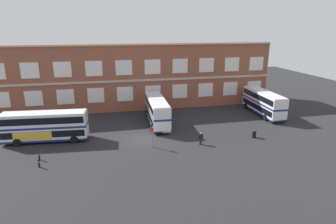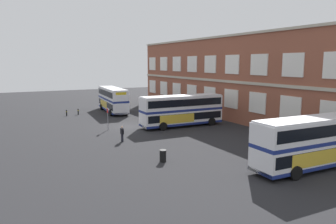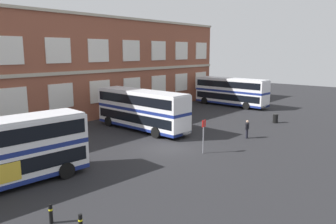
% 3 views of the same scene
% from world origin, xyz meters
% --- Properties ---
extents(ground_plane, '(120.00, 120.00, 0.00)m').
position_xyz_m(ground_plane, '(0.00, 2.00, 0.00)').
color(ground_plane, '#232326').
extents(brick_terminal_building, '(50.98, 8.19, 12.10)m').
position_xyz_m(brick_terminal_building, '(1.23, 17.98, 5.90)').
color(brick_terminal_building, brown).
rests_on(brick_terminal_building, ground).
extents(double_decker_middle, '(3.13, 11.08, 4.07)m').
position_xyz_m(double_decker_middle, '(3.12, 6.38, 2.15)').
color(double_decker_middle, silver).
rests_on(double_decker_middle, ground).
extents(double_decker_far, '(3.16, 11.08, 4.07)m').
position_xyz_m(double_decker_far, '(22.31, 7.15, 2.15)').
color(double_decker_far, silver).
rests_on(double_decker_far, ground).
extents(waiting_passenger, '(0.64, 0.29, 1.70)m').
position_xyz_m(waiting_passenger, '(7.21, -3.32, 0.93)').
color(waiting_passenger, black).
rests_on(waiting_passenger, ground).
extents(bus_stand_flag, '(0.44, 0.10, 2.70)m').
position_xyz_m(bus_stand_flag, '(0.81, -2.85, 1.64)').
color(bus_stand_flag, slate).
rests_on(bus_stand_flag, ground).
extents(station_litter_bin, '(0.60, 0.60, 1.03)m').
position_xyz_m(station_litter_bin, '(15.30, -2.64, 0.52)').
color(station_litter_bin, black).
rests_on(station_litter_bin, ground).
extents(safety_bollard_west, '(0.19, 0.19, 0.95)m').
position_xyz_m(safety_bollard_west, '(-12.63, -3.55, 0.49)').
color(safety_bollard_west, black).
rests_on(safety_bollard_west, ground).
extents(safety_bollard_east, '(0.19, 0.19, 0.95)m').
position_xyz_m(safety_bollard_east, '(-12.27, -5.43, 0.49)').
color(safety_bollard_east, black).
rests_on(safety_bollard_east, ground).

